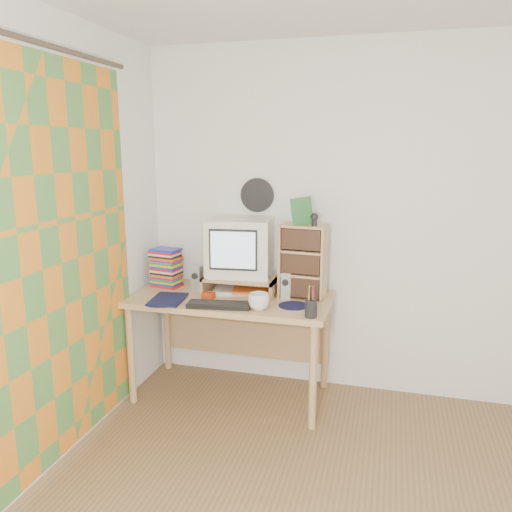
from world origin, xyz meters
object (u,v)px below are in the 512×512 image
Objects in this scene: dvd_stack at (166,267)px; mug at (259,302)px; crt_monitor at (240,247)px; cd_rack at (303,262)px; keyboard at (219,305)px; desk at (233,312)px; diary at (152,297)px.

mug is at bearing -14.79° from dvd_stack.
dvd_stack is (-0.58, -0.03, -0.18)m from crt_monitor.
cd_rack reaches higher than dvd_stack.
desk is at bearing 82.89° from keyboard.
keyboard is 1.44× the size of dvd_stack.
desk is 2.74× the size of cd_rack.
dvd_stack is at bearing 93.05° from diary.
dvd_stack reaches higher than keyboard.
desk is 10.18× the size of mug.
desk is at bearing 2.48° from dvd_stack.
crt_monitor reaches higher than mug.
cd_rack is 0.46m from mug.
keyboard is at bearing -8.18° from diary.
dvd_stack is 1.10× the size of diary.
mug is (0.82, -0.36, -0.09)m from dvd_stack.
diary reaches higher than desk.
crt_monitor reaches higher than dvd_stack.
mug is at bearing -4.68° from keyboard.
crt_monitor is at bearing 30.18° from diary.
desk is 4.84× the size of dvd_stack.
dvd_stack reaches higher than desk.
keyboard is 0.65m from cd_rack.
crt_monitor is 1.04× the size of keyboard.
diary is at bearing -179.54° from mug.
mug is 0.75m from diary.
crt_monitor is 0.53m from mug.
keyboard is 0.27m from mug.
diary is at bearing -155.32° from cd_rack.
dvd_stack is at bearing -175.91° from cd_rack.
cd_rack is 1.06m from diary.
dvd_stack reaches higher than mug.
diary is at bearing -70.83° from dvd_stack.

